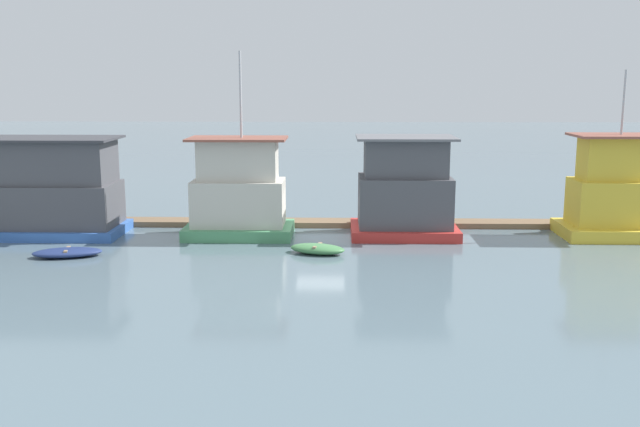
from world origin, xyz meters
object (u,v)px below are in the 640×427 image
(houseboat_blue, at_px, (52,190))
(houseboat_red, at_px, (405,191))
(houseboat_yellow, at_px, (612,195))
(dinghy_green, at_px, (317,249))
(dinghy_navy, at_px, (67,252))
(houseboat_green, at_px, (239,195))
(mooring_post_near_left, at_px, (573,214))

(houseboat_blue, height_order, houseboat_red, houseboat_red)
(houseboat_red, bearing_deg, houseboat_yellow, -0.36)
(houseboat_blue, bearing_deg, houseboat_yellow, 0.51)
(houseboat_yellow, bearing_deg, dinghy_green, -164.91)
(dinghy_navy, bearing_deg, houseboat_blue, 117.28)
(dinghy_navy, bearing_deg, houseboat_yellow, 10.57)
(houseboat_yellow, relative_size, dinghy_navy, 2.57)
(houseboat_blue, xyz_separation_m, dinghy_navy, (2.40, -4.66, -2.17))
(houseboat_yellow, bearing_deg, houseboat_green, -178.97)
(dinghy_navy, xyz_separation_m, mooring_post_near_left, (24.89, 6.35, 0.72))
(houseboat_blue, distance_m, houseboat_yellow, 28.71)
(mooring_post_near_left, bearing_deg, houseboat_red, -171.41)
(houseboat_blue, bearing_deg, dinghy_navy, -62.72)
(dinghy_green, height_order, mooring_post_near_left, mooring_post_near_left)
(mooring_post_near_left, bearing_deg, dinghy_green, -157.95)
(houseboat_yellow, height_order, dinghy_navy, houseboat_yellow)
(houseboat_green, bearing_deg, houseboat_red, 2.75)
(houseboat_green, height_order, houseboat_red, houseboat_green)
(houseboat_red, bearing_deg, houseboat_blue, -178.99)
(dinghy_navy, bearing_deg, houseboat_green, 32.18)
(houseboat_green, distance_m, houseboat_red, 8.52)
(houseboat_green, bearing_deg, houseboat_blue, 179.47)
(houseboat_green, bearing_deg, houseboat_yellow, 1.03)
(houseboat_blue, distance_m, dinghy_navy, 5.67)
(houseboat_red, relative_size, houseboat_yellow, 0.65)
(houseboat_blue, xyz_separation_m, mooring_post_near_left, (27.29, 1.70, -1.45))
(houseboat_green, distance_m, dinghy_green, 5.87)
(dinghy_navy, height_order, mooring_post_near_left, mooring_post_near_left)
(houseboat_yellow, distance_m, dinghy_green, 15.56)
(houseboat_red, relative_size, mooring_post_near_left, 2.95)
(houseboat_yellow, height_order, dinghy_green, houseboat_yellow)
(dinghy_green, bearing_deg, mooring_post_near_left, 22.05)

